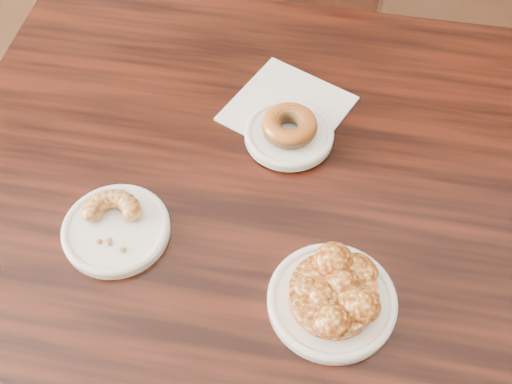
{
  "coord_description": "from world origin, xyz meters",
  "views": [
    {
      "loc": [
        -0.02,
        -0.58,
        1.53
      ],
      "look_at": [
        -0.0,
        -0.05,
        0.8
      ],
      "focal_mm": 45.0,
      "sensor_mm": 36.0,
      "label": 1
    }
  ],
  "objects_px": {
    "cafe_table": "(251,321)",
    "chair_far": "(304,8)",
    "cruller_fragment": "(114,223)",
    "glazed_donut": "(290,126)",
    "apple_fritter": "(334,293)"
  },
  "relations": [
    {
      "from": "cafe_table",
      "to": "chair_far",
      "type": "height_order",
      "value": "chair_far"
    },
    {
      "from": "cruller_fragment",
      "to": "cafe_table",
      "type": "bearing_deg",
      "value": 7.41
    },
    {
      "from": "chair_far",
      "to": "cafe_table",
      "type": "bearing_deg",
      "value": 96.21
    },
    {
      "from": "chair_far",
      "to": "cruller_fragment",
      "type": "distance_m",
      "value": 1.0
    },
    {
      "from": "glazed_donut",
      "to": "cafe_table",
      "type": "bearing_deg",
      "value": -115.47
    },
    {
      "from": "apple_fritter",
      "to": "glazed_donut",
      "type": "bearing_deg",
      "value": 97.44
    },
    {
      "from": "apple_fritter",
      "to": "cruller_fragment",
      "type": "distance_m",
      "value": 0.32
    },
    {
      "from": "cafe_table",
      "to": "apple_fritter",
      "type": "bearing_deg",
      "value": -42.04
    },
    {
      "from": "apple_fritter",
      "to": "cruller_fragment",
      "type": "xyz_separation_m",
      "value": [
        -0.3,
        0.12,
        -0.01
      ]
    },
    {
      "from": "cafe_table",
      "to": "apple_fritter",
      "type": "xyz_separation_m",
      "value": [
        0.11,
        -0.15,
        0.41
      ]
    },
    {
      "from": "chair_far",
      "to": "glazed_donut",
      "type": "relative_size",
      "value": 10.25
    },
    {
      "from": "cafe_table",
      "to": "cruller_fragment",
      "type": "bearing_deg",
      "value": -160.07
    },
    {
      "from": "chair_far",
      "to": "glazed_donut",
      "type": "distance_m",
      "value": 0.78
    },
    {
      "from": "cafe_table",
      "to": "apple_fritter",
      "type": "relative_size",
      "value": 6.09
    },
    {
      "from": "glazed_donut",
      "to": "apple_fritter",
      "type": "bearing_deg",
      "value": -82.56
    }
  ]
}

